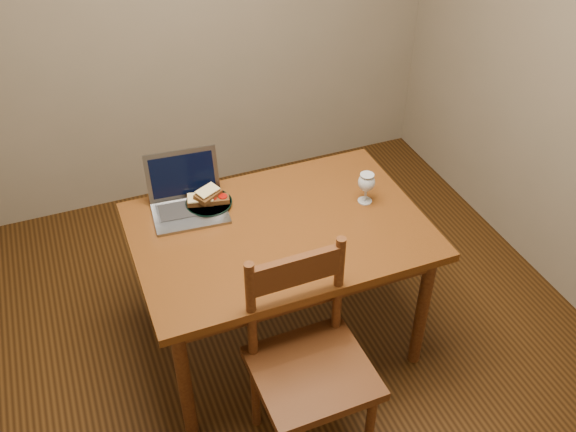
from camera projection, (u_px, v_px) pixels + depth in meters
name	position (u px, v px, depth m)	size (l,w,h in m)	color
floor	(281.00, 354.00, 3.26)	(3.20, 3.20, 0.02)	black
table	(280.00, 242.00, 2.92)	(1.30, 0.90, 0.74)	#49280C
chair	(310.00, 358.00, 2.55)	(0.47, 0.45, 0.50)	#3C1A0C
plate	(209.00, 204.00, 2.99)	(0.22, 0.22, 0.02)	black
sandwich_cheese	(200.00, 199.00, 2.97)	(0.12, 0.07, 0.04)	#381E0C
sandwich_tomato	(218.00, 198.00, 2.98)	(0.11, 0.06, 0.03)	#381E0C
sandwich_top	(208.00, 194.00, 2.96)	(0.12, 0.07, 0.04)	#381E0C
milk_glass	(366.00, 188.00, 2.97)	(0.08, 0.08, 0.16)	white
laptop	(187.00, 195.00, 2.95)	(0.36, 0.33, 0.24)	slate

